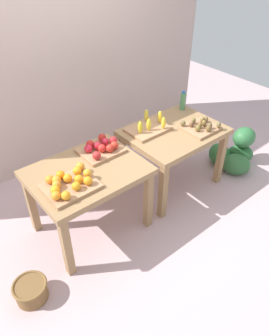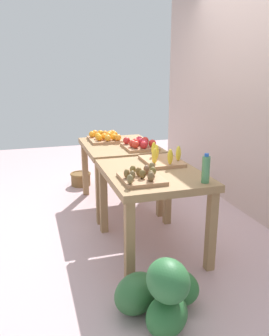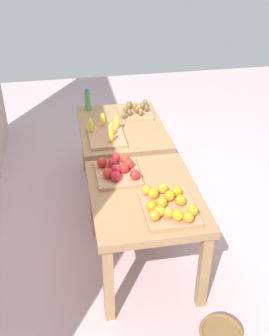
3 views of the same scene
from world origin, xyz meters
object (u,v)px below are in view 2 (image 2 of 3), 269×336
object	(u,v)px
display_table_left	(120,153)
wicker_basket	(81,179)
display_table_right	(152,183)
banana_crate	(162,159)
water_bottle	(206,169)
watermelon_pile	(161,293)
apple_bin	(140,144)
orange_bin	(105,137)
kiwi_bin	(142,177)

from	to	relation	value
display_table_left	wicker_basket	distance (m)	1.06
display_table_left	display_table_right	world-z (taller)	same
display_table_right	banana_crate	xyz separation A→B (m)	(-0.22, 0.17, 0.15)
water_bottle	wicker_basket	distance (m)	2.57
banana_crate	watermelon_pile	world-z (taller)	banana_crate
apple_bin	banana_crate	world-z (taller)	banana_crate
display_table_left	banana_crate	distance (m)	0.93
display_table_left	apple_bin	xyz separation A→B (m)	(0.27, 0.16, 0.15)
orange_bin	water_bottle	distance (m)	1.82
apple_bin	watermelon_pile	world-z (taller)	apple_bin
display_table_right	kiwi_bin	world-z (taller)	kiwi_bin
water_bottle	watermelon_pile	size ratio (longest dim) A/B	0.33
orange_bin	water_bottle	xyz separation A→B (m)	(1.78, 0.40, 0.06)
display_table_right	watermelon_pile	xyz separation A→B (m)	(0.88, -0.25, -0.45)
banana_crate	kiwi_bin	bearing A→B (deg)	-37.72
display_table_left	watermelon_pile	distance (m)	2.07
display_table_right	kiwi_bin	distance (m)	0.32
watermelon_pile	wicker_basket	size ratio (longest dim) A/B	2.43
water_bottle	watermelon_pile	xyz separation A→B (m)	(0.47, -0.54, -0.67)
kiwi_bin	wicker_basket	size ratio (longest dim) A/B	1.24
banana_crate	kiwi_bin	xyz separation A→B (m)	(0.44, -0.34, -0.00)
display_table_left	kiwi_bin	size ratio (longest dim) A/B	2.89
kiwi_bin	wicker_basket	xyz separation A→B (m)	(-2.19, -0.18, -0.68)
water_bottle	watermelon_pile	bearing A→B (deg)	-48.93
kiwi_bin	orange_bin	bearing A→B (deg)	177.97
kiwi_bin	display_table_left	bearing A→B (deg)	172.74
display_table_right	display_table_left	bearing A→B (deg)	180.00
banana_crate	wicker_basket	distance (m)	1.95
display_table_left	display_table_right	bearing A→B (deg)	0.00
orange_bin	banana_crate	bearing A→B (deg)	14.03
display_table_right	banana_crate	distance (m)	0.31
display_table_left	watermelon_pile	size ratio (longest dim) A/B	1.47
apple_bin	banana_crate	xyz separation A→B (m)	(0.63, 0.01, -0.01)
water_bottle	banana_crate	bearing A→B (deg)	-169.85
display_table_right	wicker_basket	xyz separation A→B (m)	(-1.96, -0.35, -0.54)
apple_bin	banana_crate	size ratio (longest dim) A/B	0.93
watermelon_pile	wicker_basket	bearing A→B (deg)	-178.04
display_table_left	water_bottle	bearing A→B (deg)	10.47
display_table_right	banana_crate	size ratio (longest dim) A/B	2.36
watermelon_pile	water_bottle	bearing A→B (deg)	131.07
banana_crate	kiwi_bin	world-z (taller)	banana_crate
display_table_left	water_bottle	world-z (taller)	water_bottle
orange_bin	wicker_basket	bearing A→B (deg)	-158.65
wicker_basket	kiwi_bin	bearing A→B (deg)	4.66
display_table_left	banana_crate	bearing A→B (deg)	10.69
display_table_left	kiwi_bin	distance (m)	1.37
apple_bin	water_bottle	size ratio (longest dim) A/B	1.76
kiwi_bin	wicker_basket	bearing A→B (deg)	-175.34
display_table_right	water_bottle	bearing A→B (deg)	34.28
display_table_right	water_bottle	distance (m)	0.55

